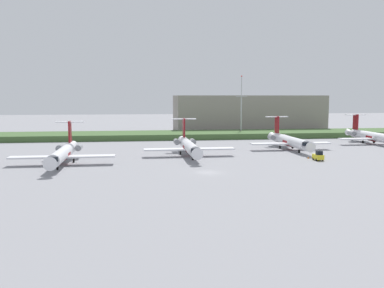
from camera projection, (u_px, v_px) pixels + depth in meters
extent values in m
plane|color=gray|center=(189.00, 153.00, 114.32)|extent=(500.00, 500.00, 0.00)
cube|color=#426033|center=(175.00, 135.00, 155.82)|extent=(320.00, 20.00, 2.01)
cylinder|color=white|center=(63.00, 153.00, 94.81)|extent=(2.70, 24.00, 2.70)
cone|color=white|center=(51.00, 163.00, 81.51)|extent=(2.70, 3.00, 2.70)
cone|color=white|center=(72.00, 146.00, 108.60)|extent=(2.30, 4.00, 2.29)
cube|color=black|center=(53.00, 159.00, 83.33)|extent=(2.02, 1.80, 0.90)
cylinder|color=maroon|center=(63.00, 154.00, 94.83)|extent=(2.76, 3.60, 2.76)
cube|color=white|center=(35.00, 157.00, 93.11)|extent=(11.00, 3.20, 0.36)
cube|color=white|center=(90.00, 156.00, 94.67)|extent=(11.00, 3.20, 0.36)
cube|color=maroon|center=(70.00, 132.00, 105.21)|extent=(0.36, 3.20, 5.20)
cube|color=white|center=(70.00, 122.00, 105.23)|extent=(6.80, 1.80, 0.24)
cylinder|color=gray|center=(60.00, 148.00, 103.55)|extent=(1.50, 3.40, 1.50)
cylinder|color=gray|center=(79.00, 147.00, 104.15)|extent=(1.50, 3.40, 1.50)
cylinder|color=gray|center=(57.00, 165.00, 87.64)|extent=(0.20, 0.20, 0.65)
cylinder|color=black|center=(57.00, 168.00, 87.70)|extent=(0.30, 0.90, 0.90)
cylinder|color=black|center=(57.00, 161.00, 97.15)|extent=(0.35, 0.90, 0.90)
cylinder|color=black|center=(74.00, 161.00, 97.65)|extent=(0.35, 0.90, 0.90)
cylinder|color=white|center=(189.00, 146.00, 108.44)|extent=(2.70, 24.00, 2.70)
cone|color=white|center=(196.00, 153.00, 95.14)|extent=(2.70, 3.00, 2.70)
cone|color=white|center=(183.00, 141.00, 122.23)|extent=(2.29, 4.00, 2.29)
cube|color=black|center=(195.00, 150.00, 96.96)|extent=(2.03, 1.80, 0.90)
cylinder|color=maroon|center=(189.00, 147.00, 108.45)|extent=(2.76, 3.60, 2.76)
cube|color=white|center=(166.00, 149.00, 106.74)|extent=(11.00, 3.20, 0.36)
cube|color=white|center=(212.00, 149.00, 108.30)|extent=(11.00, 3.20, 0.36)
cube|color=maroon|center=(184.00, 128.00, 118.83)|extent=(0.36, 3.20, 5.20)
cube|color=white|center=(184.00, 119.00, 118.86)|extent=(6.80, 1.80, 0.24)
cylinder|color=gray|center=(176.00, 142.00, 117.18)|extent=(1.50, 3.40, 1.50)
cylinder|color=gray|center=(193.00, 142.00, 117.77)|extent=(1.50, 3.40, 1.50)
cylinder|color=gray|center=(193.00, 156.00, 101.27)|extent=(0.20, 0.20, 0.65)
cylinder|color=black|center=(193.00, 158.00, 101.33)|extent=(0.30, 0.90, 0.90)
cylinder|color=black|center=(180.00, 153.00, 110.77)|extent=(0.35, 0.90, 0.90)
cylinder|color=black|center=(195.00, 153.00, 111.27)|extent=(0.35, 0.90, 0.90)
cylinder|color=white|center=(289.00, 141.00, 121.31)|extent=(2.70, 24.00, 2.70)
cone|color=white|center=(308.00, 146.00, 108.01)|extent=(2.70, 3.00, 2.70)
cone|color=white|center=(274.00, 136.00, 135.10)|extent=(2.30, 4.00, 2.29)
cube|color=black|center=(305.00, 144.00, 109.83)|extent=(2.02, 1.80, 0.90)
cylinder|color=maroon|center=(289.00, 141.00, 121.33)|extent=(2.76, 3.60, 2.76)
cube|color=white|center=(270.00, 144.00, 119.61)|extent=(11.00, 3.20, 0.36)
cube|color=white|center=(310.00, 143.00, 121.17)|extent=(11.00, 3.20, 0.36)
cube|color=maroon|center=(277.00, 125.00, 131.70)|extent=(0.36, 3.20, 5.20)
cube|color=white|center=(277.00, 117.00, 131.73)|extent=(6.80, 1.80, 0.24)
cylinder|color=gray|center=(271.00, 137.00, 130.05)|extent=(1.50, 3.40, 1.50)
cylinder|color=gray|center=(286.00, 137.00, 130.64)|extent=(1.50, 3.40, 1.50)
cylinder|color=gray|center=(299.00, 149.00, 114.14)|extent=(0.20, 0.20, 0.65)
cylinder|color=black|center=(299.00, 151.00, 114.20)|extent=(0.30, 0.90, 0.90)
cylinder|color=black|center=(280.00, 147.00, 123.64)|extent=(0.35, 0.90, 0.90)
cylinder|color=black|center=(292.00, 147.00, 124.14)|extent=(0.35, 0.90, 0.90)
cylinder|color=white|center=(373.00, 136.00, 135.21)|extent=(2.70, 24.00, 2.70)
cone|color=white|center=(351.00, 133.00, 149.00)|extent=(2.30, 4.00, 2.29)
cylinder|color=maroon|center=(373.00, 137.00, 135.23)|extent=(2.76, 3.60, 2.76)
cube|color=white|center=(357.00, 139.00, 133.52)|extent=(11.00, 3.20, 0.36)
cube|color=maroon|center=(356.00, 122.00, 145.61)|extent=(0.36, 3.20, 5.20)
cube|color=white|center=(355.00, 115.00, 145.64)|extent=(6.80, 1.80, 0.24)
cylinder|color=gray|center=(352.00, 133.00, 143.96)|extent=(1.50, 3.40, 1.50)
cylinder|color=gray|center=(364.00, 133.00, 144.55)|extent=(1.50, 3.40, 1.50)
cylinder|color=black|center=(363.00, 142.00, 137.55)|extent=(0.35, 0.90, 0.90)
cylinder|color=black|center=(374.00, 142.00, 138.05)|extent=(0.35, 0.90, 0.90)
cylinder|color=#B2B2B7|center=(241.00, 117.00, 163.83)|extent=(0.50, 0.50, 14.58)
cylinder|color=#B2B2B7|center=(242.00, 87.00, 162.58)|extent=(0.28, 0.28, 7.85)
cube|color=#B2B2B7|center=(241.00, 97.00, 162.97)|extent=(4.40, 0.20, 0.20)
sphere|color=red|center=(242.00, 76.00, 162.12)|extent=(0.50, 0.50, 0.50)
cube|color=gray|center=(248.00, 113.00, 184.71)|extent=(62.90, 23.18, 15.41)
cube|color=yellow|center=(318.00, 157.00, 100.90)|extent=(1.70, 3.20, 1.10)
cube|color=black|center=(319.00, 153.00, 100.24)|extent=(1.36, 1.10, 0.90)
cylinder|color=black|center=(317.00, 160.00, 99.92)|extent=(0.22, 0.60, 0.60)
cylinder|color=black|center=(323.00, 160.00, 100.12)|extent=(0.22, 0.60, 0.60)
cylinder|color=black|center=(313.00, 159.00, 101.81)|extent=(0.22, 0.60, 0.60)
cylinder|color=black|center=(319.00, 158.00, 102.01)|extent=(0.22, 0.60, 0.60)
cone|color=orange|center=(308.00, 158.00, 103.67)|extent=(0.44, 0.44, 0.55)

